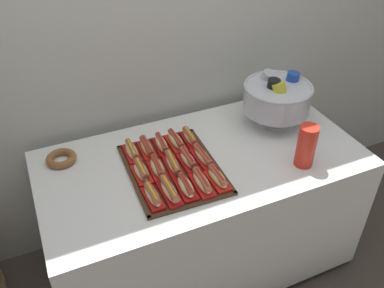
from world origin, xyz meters
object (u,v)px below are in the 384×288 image
serving_tray (173,169)px  hot_dog_0 (153,196)px  hot_dog_9 (203,157)px  hot_dog_10 (132,151)px  hot_dog_3 (202,182)px  hot_dog_1 (169,191)px  punch_bowl (277,97)px  cup_stack (306,146)px  buffet_table (201,210)px  hot_dog_12 (162,144)px  hot_dog_7 (173,164)px  hot_dog_5 (141,172)px  hot_dog_13 (176,141)px  hot_dog_14 (190,138)px  hot_dog_11 (147,148)px  hot_dog_6 (157,168)px  hot_dog_8 (188,160)px  hot_dog_2 (186,187)px  hot_dog_4 (218,178)px  donut (61,158)px

serving_tray → hot_dog_0: bearing=-134.3°
hot_dog_9 → hot_dog_10: hot_dog_10 is taller
serving_tray → hot_dog_3: size_ratio=3.09×
serving_tray → hot_dog_1: 0.18m
punch_bowl → cup_stack: (-0.07, -0.36, -0.05)m
serving_tray → punch_bowl: 0.68m
buffet_table → hot_dog_12: hot_dog_12 is taller
hot_dog_7 → hot_dog_10: (-0.14, 0.17, 0.00)m
hot_dog_1 → hot_dog_5: bearing=112.4°
hot_dog_9 → hot_dog_13: hot_dog_13 is taller
hot_dog_9 → hot_dog_14: hot_dog_14 is taller
buffet_table → serving_tray: size_ratio=2.90×
serving_tray → buffet_table: bearing=9.2°
hot_dog_11 → punch_bowl: size_ratio=0.46×
hot_dog_14 → hot_dog_1: bearing=-126.3°
hot_dog_1 → hot_dog_6: (0.01, 0.16, -0.00)m
hot_dog_5 → cup_stack: 0.76m
hot_dog_0 → hot_dog_13: bearing=53.7°
hot_dog_7 → hot_dog_13: hot_dog_13 is taller
hot_dog_1 → hot_dog_13: size_ratio=1.06×
hot_dog_1 → punch_bowl: bearing=23.4°
hot_dog_7 → hot_dog_0: bearing=-134.3°
buffet_table → hot_dog_14: 0.41m
hot_dog_11 → hot_dog_13: bearing=-2.0°
serving_tray → hot_dog_8: 0.08m
hot_dog_3 → hot_dog_6: 0.22m
hot_dog_6 → cup_stack: 0.69m
hot_dog_2 → hot_dog_7: size_ratio=0.89×
hot_dog_2 → cup_stack: size_ratio=0.76×
serving_tray → hot_dog_8: hot_dog_8 is taller
punch_bowl → cup_stack: 0.37m
hot_dog_10 → hot_dog_3: bearing=-57.7°
hot_dog_7 → hot_dog_14: hot_dog_14 is taller
hot_dog_2 → hot_dog_3: 0.08m
hot_dog_0 → punch_bowl: bearing=21.3°
hot_dog_4 → hot_dog_11: size_ratio=0.97×
hot_dog_6 → hot_dog_3: bearing=-49.7°
hot_dog_7 → donut: 0.54m
hot_dog_9 → hot_dog_1: bearing=-145.7°
buffet_table → hot_dog_10: (-0.31, 0.14, 0.39)m
hot_dog_5 → cup_stack: (0.73, -0.21, 0.07)m
hot_dog_9 → cup_stack: 0.48m
hot_dog_4 → serving_tray: bearing=130.3°
hot_dog_4 → hot_dog_7: 0.22m
hot_dog_8 → punch_bowl: bearing=15.2°
buffet_table → hot_dog_4: (-0.02, -0.20, 0.39)m
serving_tray → hot_dog_5: size_ratio=3.51×
buffet_table → cup_stack: (0.41, -0.23, 0.46)m
hot_dog_3 → hot_dog_9: size_ratio=0.98×
hot_dog_8 → hot_dog_11: (-0.14, 0.17, -0.00)m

